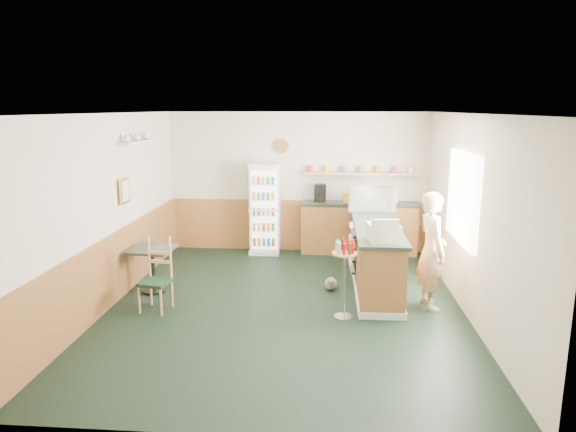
# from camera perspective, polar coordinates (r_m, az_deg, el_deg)

# --- Properties ---
(ground) EXTENTS (6.00, 6.00, 0.00)m
(ground) POSITION_cam_1_polar(r_m,az_deg,el_deg) (7.44, -0.41, -9.93)
(ground) COLOR black
(ground) RESTS_ON ground
(room_envelope) EXTENTS (5.04, 6.02, 2.72)m
(room_envelope) POSITION_cam_1_polar(r_m,az_deg,el_deg) (7.76, -1.63, 2.68)
(room_envelope) COLOR beige
(room_envelope) RESTS_ON ground
(service_counter) EXTENTS (0.68, 3.01, 1.01)m
(service_counter) POSITION_cam_1_polar(r_m,az_deg,el_deg) (8.32, 9.56, -4.36)
(service_counter) COLOR #AD7637
(service_counter) RESTS_ON ground
(back_counter) EXTENTS (2.24, 0.42, 1.69)m
(back_counter) POSITION_cam_1_polar(r_m,az_deg,el_deg) (9.96, 7.81, -1.09)
(back_counter) COLOR #AD7637
(back_counter) RESTS_ON ground
(drinks_fridge) EXTENTS (0.57, 0.51, 1.74)m
(drinks_fridge) POSITION_cam_1_polar(r_m,az_deg,el_deg) (9.88, -2.57, 0.82)
(drinks_fridge) COLOR silver
(drinks_fridge) RESTS_ON ground
(display_case) EXTENTS (0.79, 0.41, 0.45)m
(display_case) POSITION_cam_1_polar(r_m,az_deg,el_deg) (8.88, 9.32, 1.81)
(display_case) COLOR silver
(display_case) RESTS_ON service_counter
(cash_register) EXTENTS (0.46, 0.48, 0.23)m
(cash_register) POSITION_cam_1_polar(r_m,az_deg,el_deg) (7.03, 10.55, -1.81)
(cash_register) COLOR beige
(cash_register) RESTS_ON service_counter
(shopkeeper) EXTENTS (0.48, 0.61, 1.66)m
(shopkeeper) POSITION_cam_1_polar(r_m,az_deg,el_deg) (7.42, 15.68, -3.71)
(shopkeeper) COLOR tan
(shopkeeper) RESTS_ON ground
(condiment_stand) EXTENTS (0.34, 0.34, 1.06)m
(condiment_stand) POSITION_cam_1_polar(r_m,az_deg,el_deg) (6.85, 6.30, -5.58)
(condiment_stand) COLOR silver
(condiment_stand) RESTS_ON ground
(newspaper_rack) EXTENTS (0.09, 0.47, 0.75)m
(newspaper_rack) POSITION_cam_1_polar(r_m,az_deg,el_deg) (8.19, 7.14, -3.54)
(newspaper_rack) COLOR black
(newspaper_rack) RESTS_ON ground
(cafe_table) EXTENTS (0.68, 0.68, 0.69)m
(cafe_table) POSITION_cam_1_polar(r_m,az_deg,el_deg) (8.09, -14.83, -4.87)
(cafe_table) COLOR black
(cafe_table) RESTS_ON ground
(cafe_chair) EXTENTS (0.44, 0.44, 1.03)m
(cafe_chair) POSITION_cam_1_polar(r_m,az_deg,el_deg) (7.41, -14.40, -6.02)
(cafe_chair) COLOR black
(cafe_chair) RESTS_ON ground
(dog_doorstop) EXTENTS (0.19, 0.25, 0.23)m
(dog_doorstop) POSITION_cam_1_polar(r_m,az_deg,el_deg) (8.03, 4.79, -7.46)
(dog_doorstop) COLOR gray
(dog_doorstop) RESTS_ON ground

